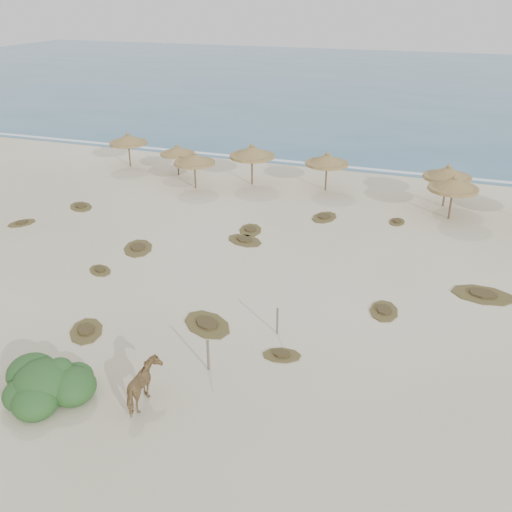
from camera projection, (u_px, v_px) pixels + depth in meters
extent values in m
plane|color=beige|center=(169.00, 314.00, 26.09)|extent=(160.00, 160.00, 0.00)
cube|color=#295F7D|center=(389.00, 82.00, 90.02)|extent=(200.00, 100.00, 0.01)
cube|color=silver|center=(311.00, 164.00, 48.25)|extent=(70.00, 0.60, 0.01)
cylinder|color=brown|center=(129.00, 154.00, 47.06)|extent=(0.12, 0.12, 2.18)
cylinder|color=olive|center=(128.00, 143.00, 46.67)|extent=(3.46, 3.46, 0.19)
cone|color=olive|center=(128.00, 139.00, 46.52)|extent=(3.35, 3.35, 0.78)
cone|color=olive|center=(127.00, 133.00, 46.32)|extent=(0.37, 0.37, 0.23)
cylinder|color=brown|center=(195.00, 174.00, 41.98)|extent=(0.12, 0.12, 2.12)
cylinder|color=olive|center=(194.00, 163.00, 41.60)|extent=(3.44, 3.44, 0.18)
cone|color=olive|center=(194.00, 158.00, 41.46)|extent=(3.33, 3.33, 0.76)
cone|color=olive|center=(194.00, 152.00, 41.27)|extent=(0.36, 0.36, 0.22)
cylinder|color=brown|center=(178.00, 163.00, 45.00)|extent=(0.11, 0.11, 1.88)
cylinder|color=olive|center=(177.00, 154.00, 44.67)|extent=(3.26, 3.26, 0.16)
cone|color=olive|center=(177.00, 150.00, 44.54)|extent=(3.16, 3.16, 0.67)
cone|color=olive|center=(177.00, 145.00, 44.37)|extent=(0.32, 0.32, 0.20)
cylinder|color=brown|center=(252.00, 169.00, 42.74)|extent=(0.14, 0.14, 2.39)
cylinder|color=olive|center=(252.00, 156.00, 42.32)|extent=(3.69, 3.69, 0.20)
cone|color=olive|center=(252.00, 151.00, 42.16)|extent=(3.57, 3.57, 0.85)
cone|color=olive|center=(252.00, 144.00, 41.94)|extent=(0.41, 0.41, 0.25)
cylinder|color=brown|center=(326.00, 176.00, 41.53)|extent=(0.13, 0.13, 2.20)
cylinder|color=olive|center=(327.00, 164.00, 41.14)|extent=(4.12, 4.12, 0.19)
cone|color=olive|center=(327.00, 159.00, 40.99)|extent=(3.98, 3.98, 0.78)
cone|color=olive|center=(327.00, 153.00, 40.79)|extent=(0.38, 0.38, 0.23)
cylinder|color=brown|center=(451.00, 202.00, 36.35)|extent=(0.13, 0.13, 2.23)
cylinder|color=olive|center=(453.00, 189.00, 35.96)|extent=(4.17, 4.17, 0.19)
cone|color=olive|center=(454.00, 183.00, 35.81)|extent=(4.03, 4.03, 0.79)
cone|color=olive|center=(455.00, 176.00, 35.60)|extent=(0.38, 0.38, 0.23)
cylinder|color=brown|center=(445.00, 190.00, 38.48)|extent=(0.13, 0.13, 2.23)
cylinder|color=olive|center=(447.00, 177.00, 38.08)|extent=(3.58, 3.58, 0.19)
cone|color=olive|center=(448.00, 172.00, 37.93)|extent=(3.46, 3.46, 0.80)
cone|color=olive|center=(449.00, 165.00, 37.73)|extent=(0.38, 0.38, 0.23)
imported|color=olive|center=(144.00, 386.00, 20.11)|extent=(1.12, 2.00, 1.60)
cylinder|color=#685F4E|center=(208.00, 355.00, 21.99)|extent=(0.14, 0.14, 1.37)
cylinder|color=#685F4E|center=(277.00, 321.00, 24.35)|extent=(0.10, 0.10, 1.26)
ellipsoid|color=#336029|center=(43.00, 384.00, 20.53)|extent=(2.17, 2.17, 1.63)
ellipsoid|color=#336029|center=(72.00, 387.00, 20.56)|extent=(1.74, 1.74, 1.30)
ellipsoid|color=#336029|center=(32.00, 373.00, 21.18)|extent=(1.84, 1.84, 1.38)
ellipsoid|color=#336029|center=(35.00, 402.00, 19.89)|extent=(1.63, 1.63, 1.22)
ellipsoid|color=#336029|center=(24.00, 395.00, 20.28)|extent=(1.52, 1.52, 1.14)
ellipsoid|color=#336029|center=(76.00, 377.00, 21.26)|extent=(1.30, 1.30, 0.98)
ellipsoid|color=#336029|center=(59.00, 369.00, 20.73)|extent=(0.98, 0.98, 0.73)
ellipsoid|color=#336029|center=(36.00, 371.00, 20.54)|extent=(0.87, 0.87, 0.65)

